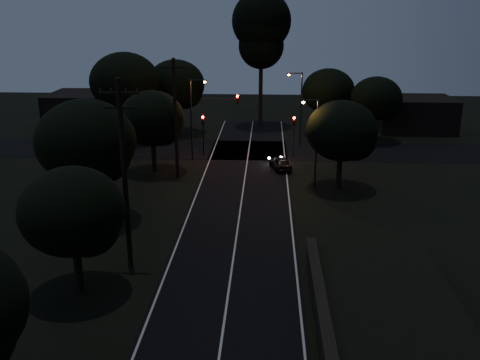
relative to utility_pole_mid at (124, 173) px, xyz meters
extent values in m
cube|color=black|center=(6.00, 7.00, -5.73)|extent=(8.00, 70.00, 0.02)
cube|color=black|center=(6.00, 27.00, -5.73)|extent=(60.00, 8.00, 0.02)
cube|color=beige|center=(6.00, 7.00, -5.71)|extent=(0.12, 70.00, 0.01)
cube|color=beige|center=(2.25, 7.00, -5.71)|extent=(0.12, 70.00, 0.01)
cube|color=beige|center=(9.75, 7.00, -5.71)|extent=(0.12, 70.00, 0.01)
cylinder|color=black|center=(0.00, 0.00, -0.24)|extent=(0.30, 0.30, 11.00)
cube|color=black|center=(0.00, 0.00, 4.46)|extent=(2.20, 0.12, 0.12)
cube|color=black|center=(0.00, 0.00, 3.66)|extent=(1.80, 0.12, 0.12)
cylinder|color=black|center=(0.00, 17.00, -0.49)|extent=(0.30, 0.30, 10.50)
cube|color=black|center=(0.00, 17.00, 3.96)|extent=(2.20, 0.12, 0.12)
cube|color=black|center=(0.00, 17.00, 3.16)|extent=(1.80, 0.12, 0.12)
cylinder|color=black|center=(-2.00, -3.00, -4.46)|extent=(0.44, 0.44, 2.55)
ellipsoid|color=black|center=(-2.00, -3.00, -1.15)|extent=(5.42, 5.42, 4.61)
sphere|color=black|center=(-1.05, -3.54, -1.69)|extent=(3.25, 3.25, 3.25)
cylinder|color=black|center=(-4.50, 7.00, -4.15)|extent=(0.44, 0.44, 3.18)
ellipsoid|color=black|center=(-4.50, 7.00, 0.02)|extent=(6.87, 6.87, 5.84)
sphere|color=black|center=(-3.30, 6.31, -0.67)|extent=(4.12, 4.12, 4.12)
cylinder|color=black|center=(-2.50, 19.00, -4.36)|extent=(0.44, 0.44, 2.76)
ellipsoid|color=black|center=(-2.50, 19.00, -0.77)|extent=(5.89, 5.89, 5.01)
sphere|color=black|center=(-1.47, 18.41, -1.36)|extent=(3.53, 3.53, 3.53)
cylinder|color=black|center=(-3.00, 35.00, -4.13)|extent=(0.44, 0.44, 3.21)
ellipsoid|color=black|center=(-3.00, 35.00, 0.05)|extent=(6.88, 6.88, 5.85)
sphere|color=black|center=(-1.80, 34.31, -0.64)|extent=(4.13, 4.13, 4.13)
cylinder|color=black|center=(-8.00, 31.00, -3.90)|extent=(0.44, 0.44, 3.68)
ellipsoid|color=black|center=(-8.00, 31.00, 0.84)|extent=(7.74, 7.74, 6.58)
sphere|color=black|center=(-6.64, 30.23, 0.07)|extent=(4.65, 4.65, 4.65)
cylinder|color=black|center=(15.00, 35.00, -4.31)|extent=(0.44, 0.44, 2.86)
ellipsoid|color=black|center=(15.00, 35.00, -0.58)|extent=(6.15, 6.15, 5.23)
sphere|color=black|center=(16.08, 34.39, -1.19)|extent=(3.69, 3.69, 3.69)
cylinder|color=black|center=(20.00, 32.00, -4.40)|extent=(0.44, 0.44, 2.68)
ellipsoid|color=black|center=(20.00, 32.00, -0.92)|extent=(5.71, 5.71, 4.85)
sphere|color=black|center=(21.00, 31.43, -1.49)|extent=(3.43, 3.43, 3.43)
cylinder|color=black|center=(14.00, 15.00, -4.37)|extent=(0.44, 0.44, 2.74)
ellipsoid|color=black|center=(14.00, 15.00, -0.81)|extent=(5.82, 5.82, 4.95)
sphere|color=black|center=(15.02, 14.42, -1.39)|extent=(3.49, 3.49, 3.49)
cylinder|color=black|center=(7.00, 40.00, -1.20)|extent=(0.50, 0.50, 9.08)
sphere|color=black|center=(7.00, 40.00, 7.14)|extent=(7.26, 7.26, 7.26)
sphere|color=black|center=(7.00, 40.00, 4.17)|extent=(5.61, 5.61, 5.61)
cube|color=black|center=(-14.00, 37.00, -3.54)|extent=(10.00, 8.00, 4.40)
cube|color=black|center=(26.00, 38.00, -3.74)|extent=(9.00, 7.00, 4.00)
cylinder|color=black|center=(1.40, 25.00, -4.14)|extent=(0.12, 0.12, 3.20)
cube|color=black|center=(1.40, 25.00, -2.09)|extent=(0.28, 0.22, 0.90)
sphere|color=#FF0705|center=(1.40, 24.87, -1.79)|extent=(0.22, 0.22, 0.22)
cylinder|color=black|center=(10.60, 25.00, -4.14)|extent=(0.12, 0.12, 3.20)
cube|color=black|center=(10.60, 25.00, -2.09)|extent=(0.28, 0.22, 0.90)
sphere|color=#FF0705|center=(10.60, 24.87, -1.79)|extent=(0.22, 0.22, 0.22)
cylinder|color=black|center=(1.40, 25.00, -3.24)|extent=(0.12, 0.12, 5.00)
cube|color=black|center=(4.90, 25.00, 0.06)|extent=(0.28, 0.22, 0.90)
sphere|color=#FF0705|center=(4.90, 24.87, 0.36)|extent=(0.22, 0.22, 0.22)
cube|color=black|center=(3.15, 25.00, 0.06)|extent=(3.50, 0.08, 0.08)
cylinder|color=black|center=(0.50, 23.00, -1.74)|extent=(0.16, 0.16, 8.00)
cube|color=black|center=(1.20, 23.00, 2.16)|extent=(1.40, 0.10, 0.10)
cube|color=black|center=(1.90, 23.00, 2.11)|extent=(0.35, 0.22, 0.12)
sphere|color=orange|center=(1.90, 23.00, 2.01)|extent=(0.26, 0.26, 0.26)
cylinder|color=black|center=(11.50, 29.00, -1.74)|extent=(0.16, 0.16, 8.00)
cube|color=black|center=(10.80, 29.00, 2.16)|extent=(1.40, 0.10, 0.10)
cube|color=black|center=(10.10, 29.00, 2.11)|extent=(0.35, 0.22, 0.12)
sphere|color=orange|center=(10.10, 29.00, 2.01)|extent=(0.26, 0.26, 0.26)
cylinder|color=black|center=(12.00, 15.00, -1.99)|extent=(0.16, 0.16, 7.50)
cube|color=black|center=(11.40, 15.00, 1.66)|extent=(1.20, 0.10, 0.10)
cube|color=black|center=(10.80, 15.00, 1.61)|extent=(0.35, 0.22, 0.12)
sphere|color=orange|center=(10.80, 15.00, 1.51)|extent=(0.26, 0.26, 0.26)
imported|color=black|center=(9.20, 20.16, -5.12)|extent=(2.37, 3.90, 1.24)
camera|label=1|loc=(7.95, -28.08, 8.85)|focal=40.00mm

